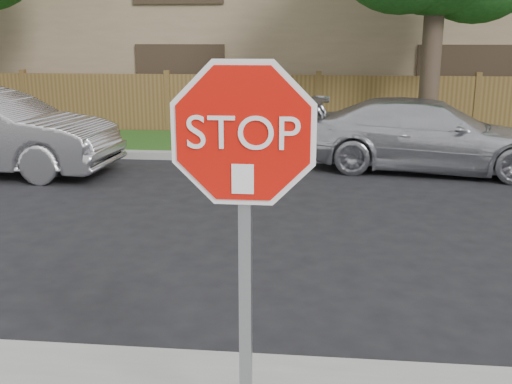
# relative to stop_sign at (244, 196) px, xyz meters

# --- Properties ---
(ground) EXTENTS (90.00, 90.00, 0.00)m
(ground) POSITION_rel_stop_sign_xyz_m (0.33, 1.48, -1.83)
(ground) COLOR black
(ground) RESTS_ON ground
(far_curb) EXTENTS (70.00, 0.30, 0.15)m
(far_curb) POSITION_rel_stop_sign_xyz_m (0.33, 9.63, -1.75)
(far_curb) COLOR gray
(far_curb) RESTS_ON ground
(grass_strip) EXTENTS (70.00, 3.00, 0.12)m
(grass_strip) POSITION_rel_stop_sign_xyz_m (0.33, 11.28, -1.77)
(grass_strip) COLOR #1E4714
(grass_strip) RESTS_ON ground
(fence) EXTENTS (70.00, 0.12, 1.60)m
(fence) POSITION_rel_stop_sign_xyz_m (0.33, 12.88, -1.03)
(fence) COLOR brown
(fence) RESTS_ON ground
(apartment_building) EXTENTS (35.20, 9.20, 7.20)m
(apartment_building) POSITION_rel_stop_sign_xyz_m (0.33, 18.48, 1.70)
(apartment_building) COLOR #867253
(apartment_building) RESTS_ON ground
(stop_sign) EXTENTS (1.01, 0.13, 2.55)m
(stop_sign) POSITION_rel_stop_sign_xyz_m (0.00, 0.00, 0.00)
(stop_sign) COLOR gray
(stop_sign) RESTS_ON sidewalk_near
(sedan_right) EXTENTS (5.07, 2.69, 1.40)m
(sedan_right) POSITION_rel_stop_sign_xyz_m (2.51, 9.06, -1.13)
(sedan_right) COLOR silver
(sedan_right) RESTS_ON ground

